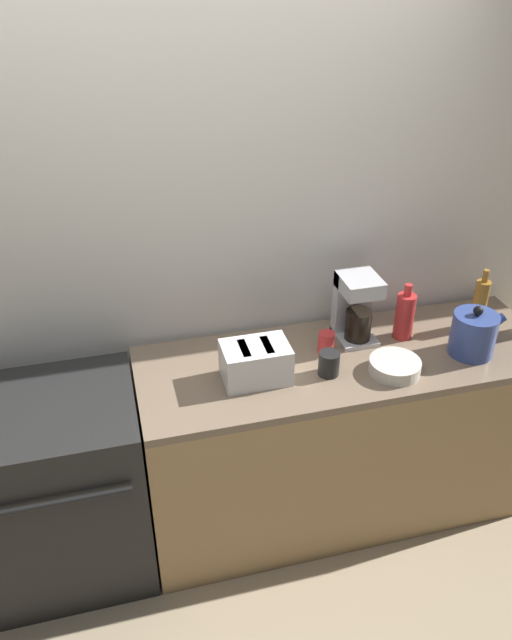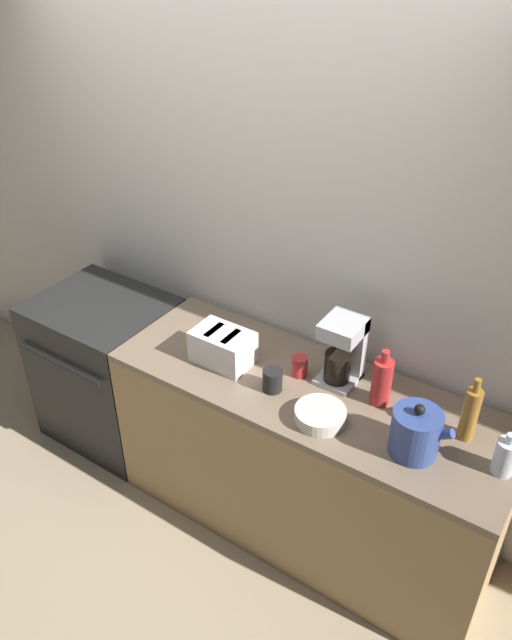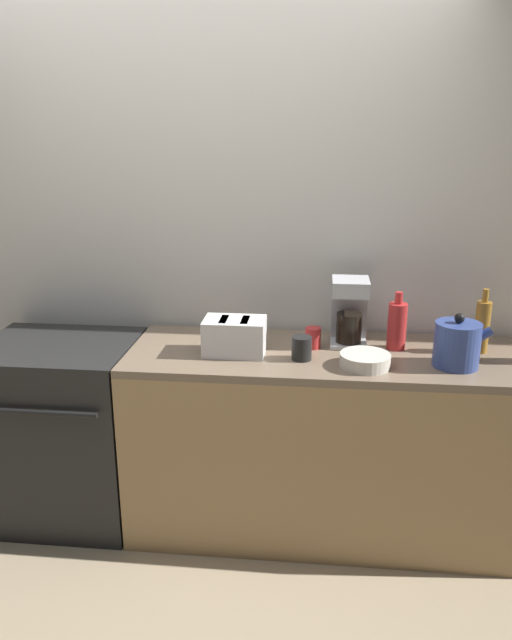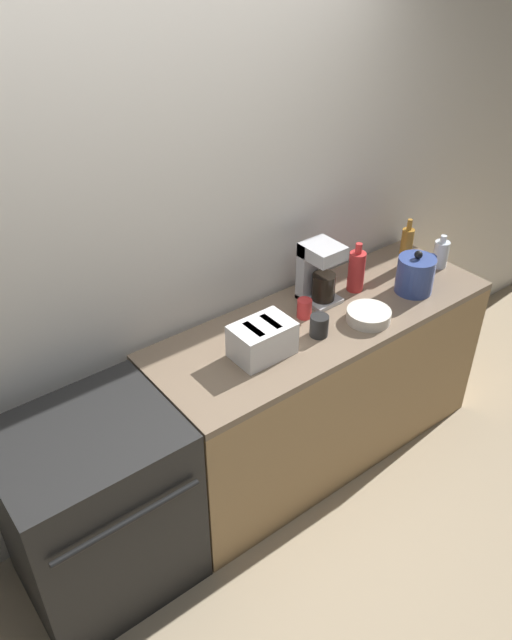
# 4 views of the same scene
# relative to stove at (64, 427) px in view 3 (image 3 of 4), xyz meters

# --- Properties ---
(ground_plane) EXTENTS (12.00, 12.00, 0.00)m
(ground_plane) POSITION_rel_stove_xyz_m (0.64, -0.30, -0.46)
(ground_plane) COLOR tan
(wall_back) EXTENTS (8.00, 0.05, 2.60)m
(wall_back) POSITION_rel_stove_xyz_m (0.64, 0.39, 0.84)
(wall_back) COLOR silver
(wall_back) RESTS_ON ground_plane
(stove) EXTENTS (0.72, 0.64, 0.89)m
(stove) POSITION_rel_stove_xyz_m (0.00, 0.00, 0.00)
(stove) COLOR black
(stove) RESTS_ON ground_plane
(counter_block) EXTENTS (1.85, 0.63, 0.89)m
(counter_block) POSITION_rel_stove_xyz_m (1.29, 0.02, -0.01)
(counter_block) COLOR tan
(counter_block) RESTS_ON ground_plane
(kettle) EXTENTS (0.24, 0.19, 0.24)m
(kettle) POSITION_rel_stove_xyz_m (1.82, -0.09, 0.53)
(kettle) COLOR #33478C
(kettle) RESTS_ON counter_block
(toaster) EXTENTS (0.27, 0.18, 0.16)m
(toaster) POSITION_rel_stove_xyz_m (0.86, -0.03, 0.52)
(toaster) COLOR white
(toaster) RESTS_ON counter_block
(coffee_maker) EXTENTS (0.17, 0.19, 0.31)m
(coffee_maker) POSITION_rel_stove_xyz_m (1.37, 0.16, 0.60)
(coffee_maker) COLOR #B7B7BC
(coffee_maker) RESTS_ON counter_block
(bottle_amber) EXTENTS (0.07, 0.07, 0.29)m
(bottle_amber) POSITION_rel_stove_xyz_m (1.96, 0.10, 0.56)
(bottle_amber) COLOR #9E6B23
(bottle_amber) RESTS_ON counter_block
(bottle_red) EXTENTS (0.09, 0.09, 0.27)m
(bottle_red) POSITION_rel_stove_xyz_m (1.59, 0.11, 0.55)
(bottle_red) COLOR #B72828
(bottle_red) RESTS_ON counter_block
(cup_red) EXTENTS (0.07, 0.07, 0.10)m
(cup_red) POSITION_rel_stove_xyz_m (1.21, 0.08, 0.48)
(cup_red) COLOR red
(cup_red) RESTS_ON counter_block
(cup_black) EXTENTS (0.09, 0.09, 0.10)m
(cup_black) POSITION_rel_stove_xyz_m (1.16, -0.08, 0.49)
(cup_black) COLOR black
(cup_black) RESTS_ON counter_block
(bowl) EXTENTS (0.22, 0.22, 0.06)m
(bowl) POSITION_rel_stove_xyz_m (1.43, -0.14, 0.46)
(bowl) COLOR beige
(bowl) RESTS_ON counter_block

